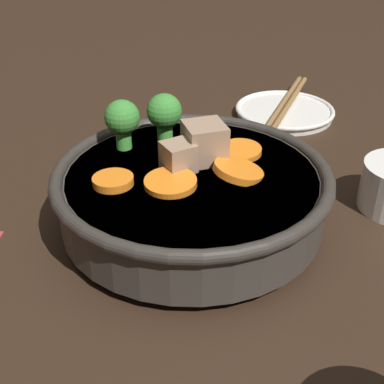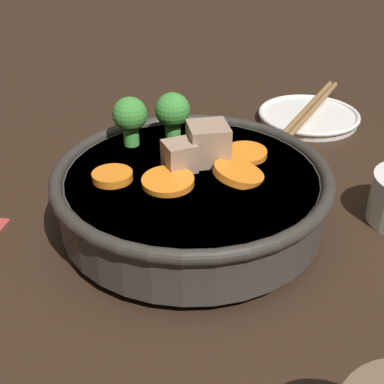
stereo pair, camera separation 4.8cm
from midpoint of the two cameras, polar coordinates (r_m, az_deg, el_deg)
ground_plane at (r=0.50m, az=-2.75°, el=-3.79°), size 3.00×3.00×0.00m
stirfry_bowl at (r=0.48m, az=-2.94°, el=0.21°), size 0.25×0.25×0.10m
side_saucer at (r=0.73m, az=7.99°, el=8.46°), size 0.13×0.13×0.01m
chopsticks_pair at (r=0.72m, az=8.05°, el=9.15°), size 0.18×0.14×0.01m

